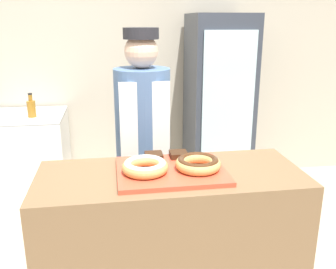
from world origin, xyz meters
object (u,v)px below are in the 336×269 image
at_px(bottle_amber, 31,108).
at_px(donut_chocolate_glaze, 198,163).
at_px(baker_person, 143,146).
at_px(serving_tray, 171,171).
at_px(beverage_fridge, 218,106).
at_px(donut_light_glaze, 145,166).
at_px(brownie_back_left, 154,156).
at_px(brownie_back_right, 179,155).
at_px(chest_freezer, 12,159).

bearing_deg(bottle_amber, donut_chocolate_glaze, -55.71).
xyz_separation_m(baker_person, bottle_amber, (-0.91, 1.00, 0.07)).
height_order(serving_tray, beverage_fridge, beverage_fridge).
distance_m(donut_light_glaze, brownie_back_left, 0.20).
relative_size(brownie_back_left, bottle_amber, 0.44).
bearing_deg(donut_light_glaze, donut_chocolate_glaze, 0.00).
height_order(serving_tray, bottle_amber, bottle_amber).
distance_m(donut_chocolate_glaze, baker_person, 0.71).
xyz_separation_m(serving_tray, brownie_back_left, (-0.07, 0.16, 0.03)).
distance_m(serving_tray, beverage_fridge, 1.90).
height_order(donut_chocolate_glaze, beverage_fridge, beverage_fridge).
xyz_separation_m(brownie_back_left, brownie_back_right, (0.14, 0.00, 0.00)).
bearing_deg(beverage_fridge, serving_tray, -113.73).
relative_size(donut_chocolate_glaze, brownie_back_left, 2.44).
height_order(serving_tray, brownie_back_left, brownie_back_left).
bearing_deg(donut_chocolate_glaze, beverage_fridge, 70.46).
xyz_separation_m(donut_light_glaze, bottle_amber, (-0.86, 1.66, -0.05)).
xyz_separation_m(donut_chocolate_glaze, baker_person, (-0.22, 0.66, -0.12)).
bearing_deg(brownie_back_left, brownie_back_right, 0.00).
bearing_deg(bottle_amber, brownie_back_right, -54.09).
relative_size(donut_chocolate_glaze, brownie_back_right, 2.44).
bearing_deg(serving_tray, brownie_back_right, 66.76).
bearing_deg(donut_chocolate_glaze, bottle_amber, 124.29).
height_order(donut_light_glaze, baker_person, baker_person).
distance_m(donut_light_glaze, chest_freezer, 2.16).
xyz_separation_m(brownie_back_left, beverage_fridge, (0.83, 1.57, -0.09)).
xyz_separation_m(beverage_fridge, chest_freezer, (-2.01, 0.01, -0.45)).
xyz_separation_m(serving_tray, brownie_back_right, (0.07, 0.16, 0.03)).
xyz_separation_m(chest_freezer, bottle_amber, (0.25, -0.10, 0.51)).
bearing_deg(donut_chocolate_glaze, serving_tray, 168.87).
bearing_deg(donut_light_glaze, beverage_fridge, 62.94).
bearing_deg(baker_person, donut_light_glaze, -94.33).
relative_size(baker_person, bottle_amber, 7.59).
xyz_separation_m(donut_light_glaze, donut_chocolate_glaze, (0.27, 0.00, 0.00)).
distance_m(brownie_back_right, baker_person, 0.51).
distance_m(brownie_back_left, chest_freezer, 2.04).
distance_m(donut_chocolate_glaze, beverage_fridge, 1.87).
bearing_deg(donut_light_glaze, brownie_back_left, 70.53).
height_order(donut_chocolate_glaze, brownie_back_right, donut_chocolate_glaze).
bearing_deg(donut_chocolate_glaze, donut_light_glaze, 180.00).
distance_m(beverage_fridge, chest_freezer, 2.05).
relative_size(brownie_back_right, bottle_amber, 0.44).
bearing_deg(beverage_fridge, chest_freezer, 179.81).
distance_m(donut_light_glaze, donut_chocolate_glaze, 0.27).
relative_size(serving_tray, bottle_amber, 2.57).
xyz_separation_m(serving_tray, baker_person, (-0.09, 0.64, -0.07)).
bearing_deg(brownie_back_right, baker_person, 108.39).
bearing_deg(chest_freezer, serving_tray, -54.46).
distance_m(brownie_back_left, bottle_amber, 1.74).
relative_size(brownie_back_left, baker_person, 0.06).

